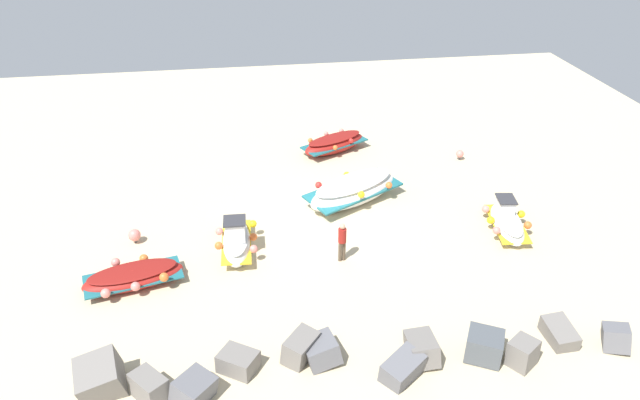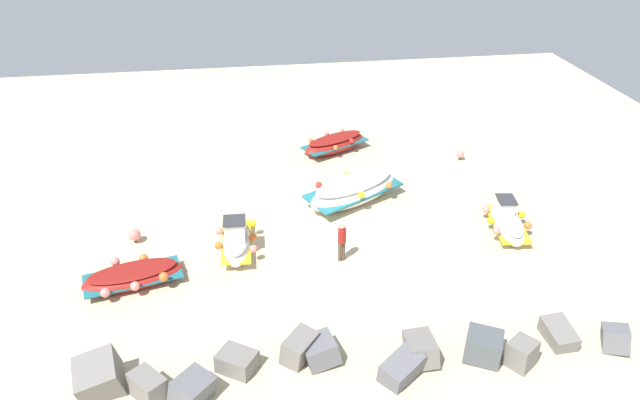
{
  "view_description": "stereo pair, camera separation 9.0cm",
  "coord_description": "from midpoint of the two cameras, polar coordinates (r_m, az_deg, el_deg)",
  "views": [
    {
      "loc": [
        3.3,
        22.15,
        13.77
      ],
      "look_at": [
        -0.17,
        -0.11,
        0.9
      ],
      "focal_mm": 33.53,
      "sensor_mm": 36.0,
      "label": 1
    },
    {
      "loc": [
        3.22,
        22.16,
        13.77
      ],
      "look_at": [
        -0.17,
        -0.11,
        0.9
      ],
      "focal_mm": 33.53,
      "sensor_mm": 36.0,
      "label": 2
    }
  ],
  "objects": [
    {
      "name": "fishing_boat_0",
      "position": [
        24.21,
        -8.08,
        -3.79
      ],
      "size": [
        1.74,
        3.36,
        1.61
      ],
      "rotation": [
        0.0,
        0.0,
        1.53
      ],
      "color": "white",
      "rests_on": "ground_plane"
    },
    {
      "name": "mooring_buoy_0",
      "position": [
        32.23,
        13.13,
        4.31
      ],
      "size": [
        0.4,
        0.4,
        0.55
      ],
      "color": "#3F3F42",
      "rests_on": "ground_plane"
    },
    {
      "name": "breakwater_rocks",
      "position": [
        18.97,
        1.13,
        -15.04
      ],
      "size": [
        17.46,
        2.78,
        1.47
      ],
      "color": "slate",
      "rests_on": "ground_plane"
    },
    {
      "name": "ground_plane",
      "position": [
        26.28,
        -0.43,
        -1.85
      ],
      "size": [
        45.71,
        45.71,
        0.0
      ],
      "primitive_type": "plane",
      "color": "beige"
    },
    {
      "name": "fishing_boat_1",
      "position": [
        23.28,
        -17.5,
        -7.0
      ],
      "size": [
        3.87,
        2.27,
        0.83
      ],
      "rotation": [
        0.0,
        0.0,
        0.23
      ],
      "color": "maroon",
      "rests_on": "ground_plane"
    },
    {
      "name": "fishing_boat_3",
      "position": [
        26.58,
        17.29,
        -1.94
      ],
      "size": [
        1.95,
        3.42,
        1.25
      ],
      "rotation": [
        0.0,
        0.0,
        4.56
      ],
      "color": "white",
      "rests_on": "ground_plane"
    },
    {
      "name": "person_walking",
      "position": [
        23.18,
        2.02,
        -3.8
      ],
      "size": [
        0.32,
        0.32,
        1.68
      ],
      "rotation": [
        0.0,
        0.0,
        4.93
      ],
      "color": "brown",
      "rests_on": "ground_plane"
    },
    {
      "name": "fishing_boat_4",
      "position": [
        27.39,
        3.13,
        0.94
      ],
      "size": [
        5.07,
        3.91,
        1.2
      ],
      "rotation": [
        0.0,
        0.0,
        3.65
      ],
      "color": "white",
      "rests_on": "ground_plane"
    },
    {
      "name": "fishing_boat_2",
      "position": [
        32.27,
        1.31,
        5.41
      ],
      "size": [
        3.95,
        2.88,
        0.92
      ],
      "rotation": [
        0.0,
        0.0,
        3.61
      ],
      "color": "maroon",
      "rests_on": "ground_plane"
    },
    {
      "name": "mooring_buoy_1",
      "position": [
        25.69,
        -17.38,
        -3.22
      ],
      "size": [
        0.51,
        0.51,
        0.63
      ],
      "color": "#3F3F42",
      "rests_on": "ground_plane"
    }
  ]
}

